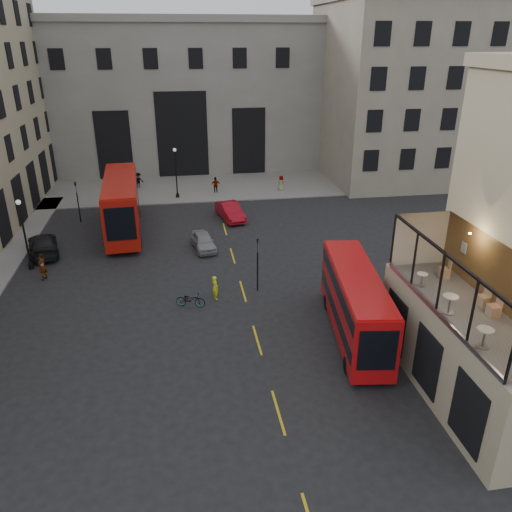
{
  "coord_description": "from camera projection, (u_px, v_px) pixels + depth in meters",
  "views": [
    {
      "loc": [
        -5.87,
        -17.62,
        15.78
      ],
      "look_at": [
        -1.27,
        10.96,
        3.0
      ],
      "focal_mm": 35.0,
      "sensor_mm": 36.0,
      "label": 1
    }
  ],
  "objects": [
    {
      "name": "cafe_chair_b",
      "position": [
        494.0,
        310.0,
        21.66
      ],
      "size": [
        0.49,
        0.49,
        0.96
      ],
      "color": "tan",
      "rests_on": "cafe_floor"
    },
    {
      "name": "bicycle",
      "position": [
        190.0,
        300.0,
        31.6
      ],
      "size": [
        1.97,
        1.15,
        0.98
      ],
      "primitive_type": "imported",
      "rotation": [
        0.0,
        0.0,
        1.29
      ],
      "color": "gray",
      "rests_on": "ground"
    },
    {
      "name": "pedestrian_e",
      "position": [
        42.0,
        267.0,
        34.93
      ],
      "size": [
        0.67,
        0.83,
        1.98
      ],
      "primitive_type": "imported",
      "rotation": [
        0.0,
        0.0,
        4.41
      ],
      "color": "gray",
      "rests_on": "ground"
    },
    {
      "name": "cafe_table_near",
      "position": [
        484.0,
        335.0,
        19.37
      ],
      "size": [
        0.65,
        0.65,
        0.82
      ],
      "color": "beige",
      "rests_on": "cafe_floor"
    },
    {
      "name": "street_lamp_a",
      "position": [
        26.0,
        239.0,
        35.96
      ],
      "size": [
        0.36,
        0.36,
        5.33
      ],
      "color": "black",
      "rests_on": "ground"
    },
    {
      "name": "cafe_table_mid",
      "position": [
        450.0,
        302.0,
        21.78
      ],
      "size": [
        0.68,
        0.68,
        0.84
      ],
      "color": "beige",
      "rests_on": "cafe_floor"
    },
    {
      "name": "cyclist",
      "position": [
        215.0,
        288.0,
        32.38
      ],
      "size": [
        0.58,
        0.7,
        1.65
      ],
      "primitive_type": "imported",
      "rotation": [
        0.0,
        0.0,
        1.93
      ],
      "color": "#EBFE1A",
      "rests_on": "ground"
    },
    {
      "name": "ground",
      "position": [
        320.0,
        407.0,
        23.14
      ],
      "size": [
        140.0,
        140.0,
        0.0
      ],
      "primitive_type": "plane",
      "color": "black",
      "rests_on": "ground"
    },
    {
      "name": "pedestrian_c",
      "position": [
        216.0,
        185.0,
        54.3
      ],
      "size": [
        1.08,
        0.49,
        1.81
      ],
      "primitive_type": "imported",
      "rotation": [
        0.0,
        0.0,
        3.19
      ],
      "color": "gray",
      "rests_on": "ground"
    },
    {
      "name": "traffic_light_near",
      "position": [
        258.0,
        257.0,
        32.85
      ],
      "size": [
        0.16,
        0.2,
        3.8
      ],
      "color": "black",
      "rests_on": "ground"
    },
    {
      "name": "car_b",
      "position": [
        230.0,
        211.0,
        46.66
      ],
      "size": [
        2.61,
        4.95,
        1.55
      ],
      "primitive_type": "imported",
      "rotation": [
        0.0,
        0.0,
        0.22
      ],
      "color": "#A50A19",
      "rests_on": "ground"
    },
    {
      "name": "host_frontage",
      "position": [
        458.0,
        354.0,
        23.18
      ],
      "size": [
        3.0,
        11.0,
        4.5
      ],
      "primitive_type": "cube",
      "color": "tan",
      "rests_on": "ground"
    },
    {
      "name": "traffic_light_far",
      "position": [
        77.0,
        197.0,
        45.27
      ],
      "size": [
        0.16,
        0.2,
        3.8
      ],
      "color": "black",
      "rests_on": "ground"
    },
    {
      "name": "car_a",
      "position": [
        203.0,
        241.0,
        40.13
      ],
      "size": [
        2.15,
        4.1,
        1.33
      ],
      "primitive_type": "imported",
      "rotation": [
        0.0,
        0.0,
        0.15
      ],
      "color": "gray",
      "rests_on": "ground"
    },
    {
      "name": "car_c",
      "position": [
        43.0,
        245.0,
        39.25
      ],
      "size": [
        3.41,
        5.59,
        1.51
      ],
      "primitive_type": "imported",
      "rotation": [
        0.0,
        0.0,
        3.41
      ],
      "color": "black",
      "rests_on": "ground"
    },
    {
      "name": "pedestrian_a",
      "position": [
        106.0,
        200.0,
        49.83
      ],
      "size": [
        0.87,
        0.73,
        1.61
      ],
      "primitive_type": "imported",
      "rotation": [
        0.0,
        0.0,
        0.16
      ],
      "color": "gray",
      "rests_on": "ground"
    },
    {
      "name": "cafe_floor",
      "position": [
        467.0,
        311.0,
        22.25
      ],
      "size": [
        3.0,
        10.0,
        0.1
      ],
      "primitive_type": "cube",
      "color": "slate",
      "rests_on": "host_frontage"
    },
    {
      "name": "bus_near",
      "position": [
        355.0,
        301.0,
        27.85
      ],
      "size": [
        3.53,
        10.07,
        3.94
      ],
      "color": "red",
      "rests_on": "ground"
    },
    {
      "name": "building_right",
      "position": [
        397.0,
        87.0,
        57.95
      ],
      "size": [
        16.6,
        18.6,
        20.0
      ],
      "color": "#9F9680",
      "rests_on": "ground"
    },
    {
      "name": "pavement_far",
      "position": [
        177.0,
        187.0,
        56.56
      ],
      "size": [
        40.0,
        12.0,
        0.12
      ],
      "primitive_type": "cube",
      "color": "slate",
      "rests_on": "ground"
    },
    {
      "name": "pedestrian_b",
      "position": [
        138.0,
        181.0,
        55.8
      ],
      "size": [
        1.39,
        1.15,
        1.87
      ],
      "primitive_type": "imported",
      "rotation": [
        0.0,
        0.0,
        0.45
      ],
      "color": "gray",
      "rests_on": "ground"
    },
    {
      "name": "bus_far",
      "position": [
        122.0,
        202.0,
        42.93
      ],
      "size": [
        3.51,
        12.09,
        4.76
      ],
      "color": "#AE140C",
      "rests_on": "ground"
    },
    {
      "name": "pedestrian_d",
      "position": [
        281.0,
        183.0,
        55.12
      ],
      "size": [
        0.98,
        0.99,
        1.73
      ],
      "primitive_type": "imported",
      "rotation": [
        0.0,
        0.0,
        2.33
      ],
      "color": "gray",
      "rests_on": "ground"
    },
    {
      "name": "cafe_chair_d",
      "position": [
        445.0,
        272.0,
        25.15
      ],
      "size": [
        0.57,
        0.57,
        0.96
      ],
      "color": "tan",
      "rests_on": "cafe_floor"
    },
    {
      "name": "gateway",
      "position": [
        179.0,
        92.0,
        61.96
      ],
      "size": [
        35.0,
        10.6,
        18.0
      ],
      "color": "gray",
      "rests_on": "ground"
    },
    {
      "name": "cafe_chair_c",
      "position": [
        483.0,
        300.0,
        22.5
      ],
      "size": [
        0.53,
        0.53,
        0.91
      ],
      "color": "tan",
      "rests_on": "cafe_floor"
    },
    {
      "name": "cafe_table_far",
      "position": [
        422.0,
        278.0,
        24.2
      ],
      "size": [
        0.53,
        0.53,
        0.66
      ],
      "color": "white",
      "rests_on": "cafe_floor"
    },
    {
      "name": "street_lamp_b",
      "position": [
        176.0,
        176.0,
        52.01
      ],
      "size": [
        0.36,
        0.36,
        5.33
      ],
      "color": "black",
      "rests_on": "ground"
    }
  ]
}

